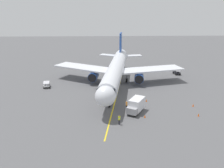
{
  "coord_description": "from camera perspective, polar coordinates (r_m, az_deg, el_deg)",
  "views": [
    {
      "loc": [
        4.88,
        55.23,
        18.49
      ],
      "look_at": [
        2.99,
        7.53,
        3.0
      ],
      "focal_mm": 37.51,
      "sensor_mm": 36.0,
      "label": 1
    }
  ],
  "objects": [
    {
      "name": "ground_plane",
      "position": [
        58.45,
        2.64,
        -0.48
      ],
      "size": [
        220.0,
        220.0,
        0.0
      ],
      "primitive_type": "plane",
      "color": "#565659"
    },
    {
      "name": "apron_lead_in_line",
      "position": [
        53.03,
        1.23,
        -2.43
      ],
      "size": [
        6.29,
        39.58,
        0.01
      ],
      "primitive_type": "cube",
      "rotation": [
        0.0,
        0.0,
        -0.15
      ],
      "color": "yellow",
      "rests_on": "ground"
    },
    {
      "name": "airplane",
      "position": [
        57.82,
        0.92,
        3.46
      ],
      "size": [
        34.41,
        40.27,
        11.5
      ],
      "color": "silver",
      "rests_on": "ground"
    },
    {
      "name": "ground_crew_marshaller",
      "position": [
        39.24,
        1.77,
        -8.68
      ],
      "size": [
        0.42,
        0.47,
        1.71
      ],
      "color": "#23232D",
      "rests_on": "ground"
    },
    {
      "name": "ground_crew_wing_walker",
      "position": [
        44.88,
        3.56,
        -5.15
      ],
      "size": [
        0.32,
        0.44,
        1.71
      ],
      "color": "#23232D",
      "rests_on": "ground"
    },
    {
      "name": "box_truck_near_nose",
      "position": [
        43.63,
        5.85,
        -5.2
      ],
      "size": [
        3.99,
        4.96,
        2.62
      ],
      "color": "#9E9EA3",
      "rests_on": "ground"
    },
    {
      "name": "baggage_cart_portside",
      "position": [
        71.2,
        15.48,
        2.81
      ],
      "size": [
        1.82,
        2.75,
        1.27
      ],
      "color": "black",
      "rests_on": "ground"
    },
    {
      "name": "baggage_cart_starboard_side",
      "position": [
        59.47,
        -15.66,
        -0.16
      ],
      "size": [
        1.96,
        2.82,
        1.27
      ],
      "color": "white",
      "rests_on": "ground"
    },
    {
      "name": "safety_cone_nose_left",
      "position": [
        49.02,
        19.18,
        -4.89
      ],
      "size": [
        0.32,
        0.32,
        0.55
      ],
      "primitive_type": "cone",
      "color": "#F2590F",
      "rests_on": "ground"
    },
    {
      "name": "safety_cone_nose_right",
      "position": [
        42.23,
        8.01,
        -7.76
      ],
      "size": [
        0.32,
        0.32,
        0.55
      ],
      "primitive_type": "cone",
      "color": "#F2590F",
      "rests_on": "ground"
    },
    {
      "name": "safety_cone_wing_port",
      "position": [
        45.1,
        20.35,
        -7.04
      ],
      "size": [
        0.32,
        0.32,
        0.55
      ],
      "primitive_type": "cone",
      "color": "#F2590F",
      "rests_on": "ground"
    },
    {
      "name": "safety_cone_wing_starboard",
      "position": [
        49.17,
        8.38,
        -3.97
      ],
      "size": [
        0.32,
        0.32,
        0.55
      ],
      "primitive_type": "cone",
      "color": "#F2590F",
      "rests_on": "ground"
    }
  ]
}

